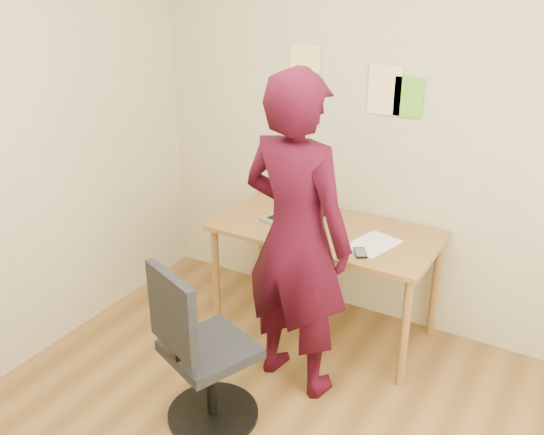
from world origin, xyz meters
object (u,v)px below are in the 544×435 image
Objects in this scene: person at (296,238)px; desk at (325,241)px; office_chair at (200,359)px; laptop at (296,213)px; phone at (360,253)px.

desk is at bearing -73.61° from person.
person reaches higher than office_chair.
laptop is 1.21m from office_chair.
person is at bearing -82.05° from desk.
desk is 0.62m from person.
laptop is 0.60m from phone.
laptop is 0.66m from person.
office_chair is at bearing -72.98° from laptop.
phone is 0.08× the size of person.
desk is 0.27m from laptop.
laptop is 0.42× the size of office_chair.
desk is 0.39m from phone.
office_chair is (-0.17, -1.12, -0.25)m from desk.
person is at bearing 88.50° from office_chair.
office_chair is (0.06, -1.15, -0.38)m from laptop.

